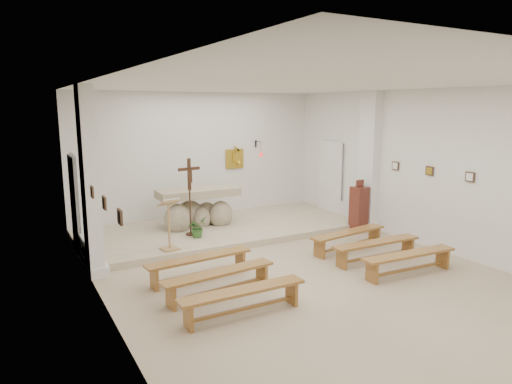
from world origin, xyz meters
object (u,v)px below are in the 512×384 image
bench_right_front (348,236)px  bench_left_front (200,262)px  altar (198,210)px  lectern (169,224)px  bench_left_third (243,296)px  donation_pedestal (359,209)px  bench_right_third (409,258)px  bench_left_second (219,277)px  bench_right_second (376,246)px  crucifix_stand (190,191)px

bench_right_front → bench_left_front: bearing=172.9°
altar → lectern: size_ratio=1.83×
altar → bench_left_third: 4.89m
lectern → donation_pedestal: 4.83m
donation_pedestal → bench_right_third: size_ratio=0.65×
lectern → donation_pedestal: size_ratio=0.85×
altar → bench_left_front: (-1.19, -3.02, -0.23)m
altar → bench_right_third: bearing=-62.3°
donation_pedestal → bench_left_third: donation_pedestal is taller
bench_left_second → bench_right_second: same height
bench_right_second → bench_left_third: same height
bench_left_front → lectern: bearing=87.5°
bench_left_third → bench_right_front: bearing=26.3°
bench_right_front → bench_right_second: size_ratio=1.01×
altar → crucifix_stand: size_ratio=1.13×
crucifix_stand → bench_left_second: bearing=-110.7°
crucifix_stand → bench_left_third: (-0.74, -4.07, -0.87)m
altar → bench_right_second: altar is taller
donation_pedestal → bench_right_third: donation_pedestal is taller
bench_right_second → lectern: bearing=148.5°
bench_left_front → bench_left_third: same height
bench_right_second → bench_left_third: (-3.50, -0.86, 0.00)m
lectern → bench_left_third: 3.23m
altar → bench_left_second: 4.07m
bench_left_third → bench_right_third: (3.50, 0.00, 0.00)m
lectern → bench_right_front: 3.88m
bench_left_front → bench_right_front: bearing=-4.6°
bench_right_second → bench_left_third: size_ratio=1.00×
altar → bench_right_second: (2.31, -3.88, -0.23)m
bench_left_front → bench_right_third: (3.50, -1.71, 0.00)m
lectern → crucifix_stand: bearing=38.7°
donation_pedestal → bench_right_third: (-1.26, -2.81, -0.26)m
crucifix_stand → bench_left_front: bearing=-115.2°
lectern → bench_right_third: lectern is taller
crucifix_stand → bench_left_third: 4.23m
crucifix_stand → bench_left_third: crucifix_stand is taller
crucifix_stand → bench_left_second: crucifix_stand is taller
crucifix_stand → altar: bearing=48.5°
donation_pedestal → bench_left_second: 5.15m
bench_right_third → lectern: bearing=141.3°
donation_pedestal → bench_left_front: bearing=-171.3°
lectern → bench_left_front: size_ratio=0.55×
bench_right_second → bench_left_front: bearing=168.1°
bench_right_third → crucifix_stand: bearing=127.5°
crucifix_stand → bench_left_front: size_ratio=0.88×
donation_pedestal → bench_left_front: size_ratio=0.65×
bench_right_second → bench_right_third: same height
altar → bench_left_third: (-1.19, -4.74, -0.23)m
altar → bench_left_front: altar is taller
bench_left_front → bench_right_front: size_ratio=1.00×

